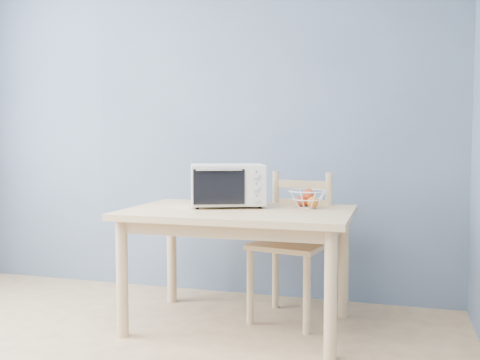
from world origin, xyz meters
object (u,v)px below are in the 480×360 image
(dining_table, at_px, (239,225))
(fruit_basket, at_px, (308,198))
(toaster_oven, at_px, (225,184))
(dining_chair, at_px, (293,247))

(dining_table, bearing_deg, fruit_basket, 24.13)
(toaster_oven, height_order, fruit_basket, toaster_oven)
(toaster_oven, bearing_deg, dining_table, -60.87)
(toaster_oven, xyz_separation_m, fruit_basket, (0.53, 0.08, -0.08))
(fruit_basket, bearing_deg, dining_table, -155.87)
(fruit_basket, height_order, dining_chair, dining_chair)
(fruit_basket, bearing_deg, dining_chair, 144.45)
(toaster_oven, relative_size, fruit_basket, 1.92)
(toaster_oven, distance_m, fruit_basket, 0.54)
(dining_table, relative_size, fruit_basket, 4.86)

